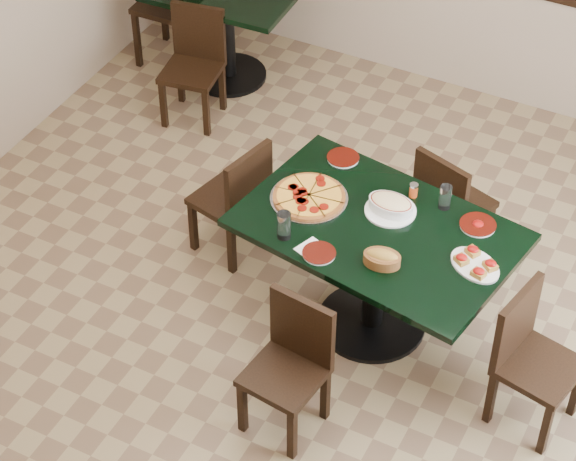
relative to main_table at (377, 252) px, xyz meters
The scene contains 19 objects.
floor 0.73m from the main_table, 140.75° to the right, with size 5.50×5.50×0.00m, color olive.
main_table is the anchor object (origin of this frame).
back_table 2.65m from the main_table, 137.39° to the left, with size 1.05×0.78×0.75m.
chair_far 0.73m from the main_table, 77.58° to the left, with size 0.47×0.47×0.80m.
chair_near 0.81m from the main_table, 98.13° to the right, with size 0.41×0.41×0.79m.
chair_right 0.98m from the main_table, 12.81° to the right, with size 0.45×0.45×0.82m.
chair_left 1.00m from the main_table, 169.09° to the left, with size 0.45×0.45×0.80m.
back_chair_near 2.35m from the main_table, 145.69° to the left, with size 0.43×0.43×0.81m.
pepperoni_pizza 0.47m from the main_table, behind, with size 0.43×0.43×0.04m.
lasagna_casserole 0.27m from the main_table, 87.67° to the left, with size 0.28×0.28×0.09m.
bread_basket 0.36m from the main_table, 62.93° to the right, with size 0.22×0.17×0.09m.
bruschetta_platter 0.60m from the main_table, ahead, with size 0.36×0.32×0.05m.
side_plate_near 0.43m from the main_table, 119.61° to the right, with size 0.18×0.18×0.02m.
side_plate_far_r 0.56m from the main_table, 28.10° to the left, with size 0.20×0.20×0.03m.
side_plate_far_l 0.63m from the main_table, 133.26° to the left, with size 0.19×0.19×0.02m.
napkin_setting 0.44m from the main_table, 126.36° to the right, with size 0.18×0.18×0.01m.
water_glass_a 0.47m from the main_table, 51.08° to the left, with size 0.07×0.07×0.14m, color silver.
water_glass_b 0.57m from the main_table, 144.42° to the right, with size 0.07×0.07×0.16m, color silver.
pepper_shaker 0.40m from the main_table, 78.31° to the left, with size 0.05×0.05×0.08m.
Camera 1 is at (1.94, -3.86, 4.75)m, focal length 70.00 mm.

